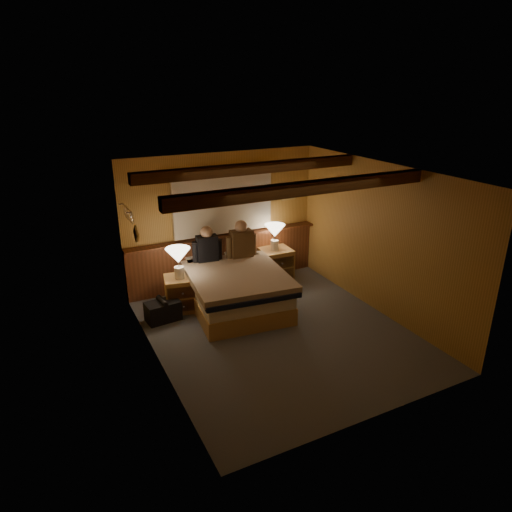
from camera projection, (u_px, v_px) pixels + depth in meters
floor at (278, 332)px, 6.84m from camera, size 4.20×4.20×0.00m
ceiling at (281, 173)px, 5.98m from camera, size 4.20×4.20×0.00m
wall_back at (222, 220)px, 8.17m from camera, size 3.60×0.00×3.60m
wall_left at (154, 281)px, 5.66m from camera, size 0.00×4.20×4.20m
wall_right at (379, 239)px, 7.17m from camera, size 0.00×4.20×4.20m
wall_front at (381, 324)px, 4.66m from camera, size 3.60×0.00×3.60m
wainscot at (225, 258)px, 8.37m from camera, size 3.60×0.23×0.94m
curtain_window at (223, 203)px, 7.99m from camera, size 2.18×0.09×1.11m
ceiling_beams at (276, 177)px, 6.14m from camera, size 3.60×1.65×0.16m
coat_rail at (129, 213)px, 6.84m from camera, size 0.05×0.55×0.24m
framed_print at (288, 193)px, 8.59m from camera, size 0.30×0.04×0.25m
bed at (236, 289)px, 7.48m from camera, size 1.68×2.06×0.65m
nightstand_left at (182, 293)px, 7.44m from camera, size 0.60×0.56×0.57m
nightstand_right at (276, 265)px, 8.55m from camera, size 0.58×0.52×0.61m
lamp_left at (178, 257)px, 7.17m from camera, size 0.39×0.39×0.51m
lamp_right at (275, 232)px, 8.30m from camera, size 0.37×0.37×0.49m
person_left at (207, 247)px, 7.72m from camera, size 0.52×0.24×0.63m
person_right at (241, 242)px, 7.90m from camera, size 0.56×0.24×0.68m
duffel_bag at (163, 311)px, 7.13m from camera, size 0.55×0.36×0.38m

